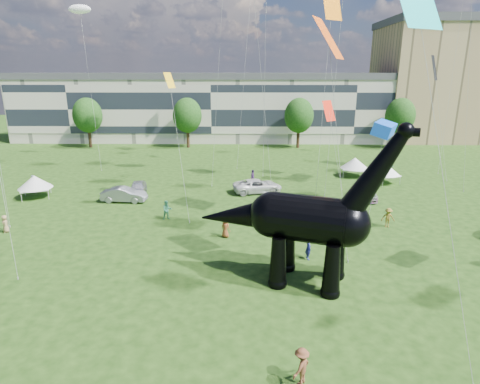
{
  "coord_description": "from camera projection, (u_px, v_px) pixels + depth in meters",
  "views": [
    {
      "loc": [
        -1.5,
        -19.53,
        13.27
      ],
      "look_at": [
        -1.89,
        8.0,
        5.0
      ],
      "focal_mm": 30.0,
      "sensor_mm": 36.0,
      "label": 1
    }
  ],
  "objects": [
    {
      "name": "tree_far_left",
      "position": [
        87.0,
        112.0,
        71.86
      ],
      "size": [
        5.2,
        5.2,
        9.44
      ],
      "color": "#382314",
      "rests_on": "ground"
    },
    {
      "name": "car_dark",
      "position": [
        367.0,
        192.0,
        43.71
      ],
      "size": [
        2.8,
        5.04,
        1.38
      ],
      "primitive_type": "imported",
      "rotation": [
        0.0,
        0.0,
        -0.19
      ],
      "color": "#595960",
      "rests_on": "ground"
    },
    {
      "name": "gazebo_left",
      "position": [
        35.0,
        182.0,
        43.69
      ],
      "size": [
        4.6,
        4.6,
        2.48
      ],
      "rotation": [
        0.0,
        0.0,
        0.37
      ],
      "color": "silver",
      "rests_on": "ground"
    },
    {
      "name": "tree_mid_right",
      "position": [
        299.0,
        113.0,
        71.34
      ],
      "size": [
        5.2,
        5.2,
        9.44
      ],
      "color": "#382314",
      "rests_on": "ground"
    },
    {
      "name": "visitors",
      "position": [
        254.0,
        210.0,
        37.37
      ],
      "size": [
        47.14,
        43.83,
        1.85
      ],
      "color": "#282B94",
      "rests_on": "ground"
    },
    {
      "name": "car_silver",
      "position": [
        138.0,
        188.0,
        45.01
      ],
      "size": [
        2.39,
        4.57,
        1.48
      ],
      "primitive_type": "imported",
      "rotation": [
        0.0,
        0.0,
        0.15
      ],
      "color": "silver",
      "rests_on": "ground"
    },
    {
      "name": "ground",
      "position": [
        272.0,
        318.0,
        22.5
      ],
      "size": [
        220.0,
        220.0,
        0.0
      ],
      "primitive_type": "plane",
      "color": "#16330C",
      "rests_on": "ground"
    },
    {
      "name": "dinosaur_sculpture",
      "position": [
        301.0,
        221.0,
        25.49
      ],
      "size": [
        13.35,
        6.38,
        11.06
      ],
      "rotation": [
        0.0,
        0.0,
        -0.34
      ],
      "color": "black",
      "rests_on": "ground"
    },
    {
      "name": "car_grey",
      "position": [
        124.0,
        195.0,
        42.49
      ],
      "size": [
        4.81,
        1.89,
        1.56
      ],
      "primitive_type": "imported",
      "rotation": [
        0.0,
        0.0,
        1.52
      ],
      "color": "gray",
      "rests_on": "ground"
    },
    {
      "name": "tree_mid_left",
      "position": [
        187.0,
        113.0,
        71.61
      ],
      "size": [
        5.2,
        5.2,
        9.44
      ],
      "color": "#382314",
      "rests_on": "ground"
    },
    {
      "name": "gazebo_far",
      "position": [
        355.0,
        163.0,
        52.57
      ],
      "size": [
        4.43,
        4.43,
        2.52
      ],
      "rotation": [
        0.0,
        0.0,
        -0.26
      ],
      "color": "silver",
      "rests_on": "ground"
    },
    {
      "name": "terrace_row",
      "position": [
        213.0,
        110.0,
        80.26
      ],
      "size": [
        78.0,
        11.0,
        12.0
      ],
      "primitive_type": "cube",
      "color": "beige",
      "rests_on": "ground"
    },
    {
      "name": "car_white",
      "position": [
        257.0,
        186.0,
        45.77
      ],
      "size": [
        6.02,
        3.83,
        1.55
      ],
      "primitive_type": "imported",
      "rotation": [
        0.0,
        0.0,
        1.81
      ],
      "color": "silver",
      "rests_on": "ground"
    },
    {
      "name": "tree_far_right",
      "position": [
        401.0,
        113.0,
        71.09
      ],
      "size": [
        5.2,
        5.2,
        9.44
      ],
      "color": "#382314",
      "rests_on": "ground"
    },
    {
      "name": "gazebo_near",
      "position": [
        385.0,
        169.0,
        49.44
      ],
      "size": [
        4.76,
        4.76,
        2.53
      ],
      "rotation": [
        0.0,
        0.0,
        0.4
      ],
      "color": "white",
      "rests_on": "ground"
    },
    {
      "name": "apartment_block",
      "position": [
        451.0,
        84.0,
        81.04
      ],
      "size": [
        28.0,
        18.0,
        22.0
      ],
      "primitive_type": "cube",
      "color": "tan",
      "rests_on": "ground"
    }
  ]
}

